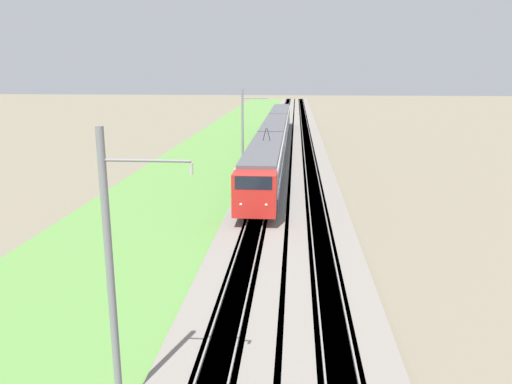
% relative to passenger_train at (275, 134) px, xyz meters
% --- Properties ---
extents(ballast_main, '(240.00, 4.40, 0.30)m').
position_rel_passenger_train_xyz_m(ballast_main, '(-5.82, 0.00, -2.24)').
color(ballast_main, gray).
rests_on(ballast_main, ground).
extents(ballast_adjacent, '(240.00, 4.40, 0.30)m').
position_rel_passenger_train_xyz_m(ballast_adjacent, '(-5.82, -4.15, -2.24)').
color(ballast_adjacent, gray).
rests_on(ballast_adjacent, ground).
extents(track_main, '(240.00, 1.57, 0.45)m').
position_rel_passenger_train_xyz_m(track_main, '(-5.82, 0.00, -2.23)').
color(track_main, '#4C4238').
rests_on(track_main, ground).
extents(track_adjacent, '(240.00, 1.57, 0.45)m').
position_rel_passenger_train_xyz_m(track_adjacent, '(-5.82, -4.15, -2.23)').
color(track_adjacent, '#4C4238').
rests_on(track_adjacent, ground).
extents(grass_verge, '(240.00, 13.35, 0.12)m').
position_rel_passenger_train_xyz_m(grass_verge, '(-5.82, 6.69, -2.33)').
color(grass_verge, '#5B8E42').
rests_on(grass_verge, ground).
extents(passenger_train, '(61.95, 2.91, 5.10)m').
position_rel_passenger_train_xyz_m(passenger_train, '(0.00, 0.00, 0.00)').
color(passenger_train, red).
rests_on(passenger_train, ground).
extents(catenary_mast_near, '(0.22, 2.56, 8.65)m').
position_rel_passenger_train_xyz_m(catenary_mast_near, '(-48.31, 2.53, 2.08)').
color(catenary_mast_near, slate).
rests_on(catenary_mast_near, ground).
extents(catenary_mast_mid, '(0.22, 2.56, 8.33)m').
position_rel_passenger_train_xyz_m(catenary_mast_mid, '(-12.98, 2.53, 1.91)').
color(catenary_mast_mid, slate).
rests_on(catenary_mast_mid, ground).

